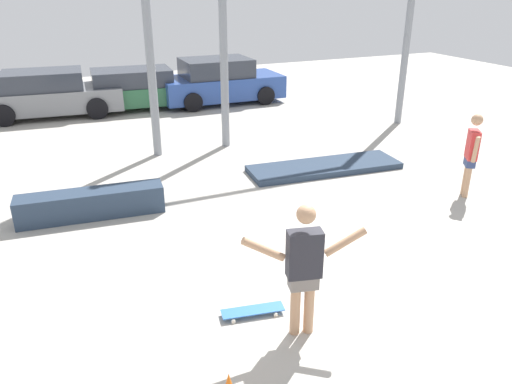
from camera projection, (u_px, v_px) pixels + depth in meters
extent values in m
plane|color=#B2ADA3|center=(321.00, 276.00, 7.30)|extent=(36.00, 36.00, 0.00)
cylinder|color=tan|center=(295.00, 305.00, 5.98)|extent=(0.12, 0.12, 0.81)
cylinder|color=tan|center=(309.00, 304.00, 6.01)|extent=(0.12, 0.12, 0.81)
cube|color=slate|center=(303.00, 281.00, 5.86)|extent=(0.38, 0.27, 0.18)
cube|color=#26262D|center=(304.00, 254.00, 5.72)|extent=(0.44, 0.29, 0.59)
sphere|color=tan|center=(306.00, 214.00, 5.52)|extent=(0.22, 0.22, 0.22)
cylinder|color=tan|center=(263.00, 249.00, 5.60)|extent=(0.52, 0.21, 0.35)
cylinder|color=tan|center=(345.00, 242.00, 5.75)|extent=(0.52, 0.21, 0.35)
cube|color=#2D66B2|center=(253.00, 310.00, 6.44)|extent=(0.84, 0.35, 0.01)
cylinder|color=silver|center=(271.00, 305.00, 6.61)|extent=(0.06, 0.04, 0.05)
cylinder|color=silver|center=(276.00, 315.00, 6.42)|extent=(0.06, 0.04, 0.05)
cylinder|color=silver|center=(230.00, 311.00, 6.49)|extent=(0.06, 0.04, 0.05)
cylinder|color=silver|center=(233.00, 321.00, 6.30)|extent=(0.06, 0.04, 0.05)
cube|color=#28384C|center=(91.00, 204.00, 9.03)|extent=(2.61, 0.75, 0.50)
cube|color=#28384C|center=(324.00, 167.00, 11.31)|extent=(3.55, 1.34, 0.13)
cylinder|color=gray|center=(146.00, 7.00, 10.96)|extent=(0.20, 0.20, 6.84)
cylinder|color=gray|center=(223.00, 5.00, 11.62)|extent=(0.20, 0.20, 6.84)
cylinder|color=gray|center=(411.00, 1.00, 13.66)|extent=(0.20, 0.20, 6.84)
cube|color=slate|center=(51.00, 99.00, 15.58)|extent=(4.38, 2.08, 0.68)
cube|color=#2D333D|center=(42.00, 80.00, 15.28)|extent=(2.46, 1.78, 0.55)
cylinder|color=black|center=(95.00, 97.00, 16.78)|extent=(0.66, 0.27, 0.65)
cylinder|color=black|center=(97.00, 108.00, 15.31)|extent=(0.66, 0.27, 0.65)
cylinder|color=black|center=(10.00, 103.00, 15.99)|extent=(0.66, 0.27, 0.65)
cylinder|color=black|center=(3.00, 115.00, 14.53)|extent=(0.66, 0.27, 0.65)
cube|color=#28603D|center=(139.00, 94.00, 16.53)|extent=(4.65, 2.00, 0.58)
cube|color=#2D333D|center=(132.00, 77.00, 16.26)|extent=(2.60, 1.72, 0.53)
cylinder|color=black|center=(176.00, 90.00, 17.72)|extent=(0.67, 0.27, 0.66)
cylinder|color=black|center=(186.00, 100.00, 16.31)|extent=(0.67, 0.27, 0.66)
cylinder|color=black|center=(94.00, 96.00, 16.86)|extent=(0.67, 0.27, 0.66)
cylinder|color=black|center=(97.00, 107.00, 15.45)|extent=(0.67, 0.27, 0.66)
cube|color=#284793|center=(221.00, 87.00, 17.26)|extent=(4.17, 1.91, 0.74)
cube|color=#2D333D|center=(216.00, 67.00, 16.94)|extent=(2.31, 1.73, 0.60)
cylinder|color=black|center=(246.00, 86.00, 18.56)|extent=(0.62, 0.23, 0.62)
cylinder|color=black|center=(265.00, 96.00, 17.05)|extent=(0.62, 0.23, 0.62)
cylinder|color=black|center=(179.00, 91.00, 17.66)|extent=(0.62, 0.23, 0.62)
cylinder|color=black|center=(193.00, 102.00, 16.14)|extent=(0.62, 0.23, 0.62)
cylinder|color=tan|center=(466.00, 176.00, 9.91)|extent=(0.11, 0.11, 0.78)
cylinder|color=tan|center=(468.00, 179.00, 9.78)|extent=(0.11, 0.11, 0.78)
cube|color=navy|center=(470.00, 162.00, 9.72)|extent=(0.30, 0.34, 0.17)
cube|color=#DB3838|center=(473.00, 145.00, 9.58)|extent=(0.34, 0.39, 0.57)
sphere|color=tan|center=(477.00, 120.00, 9.38)|extent=(0.22, 0.22, 0.22)
cylinder|color=tan|center=(470.00, 142.00, 9.81)|extent=(0.15, 0.17, 0.53)
cylinder|color=tan|center=(476.00, 150.00, 9.36)|extent=(0.15, 0.17, 0.53)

